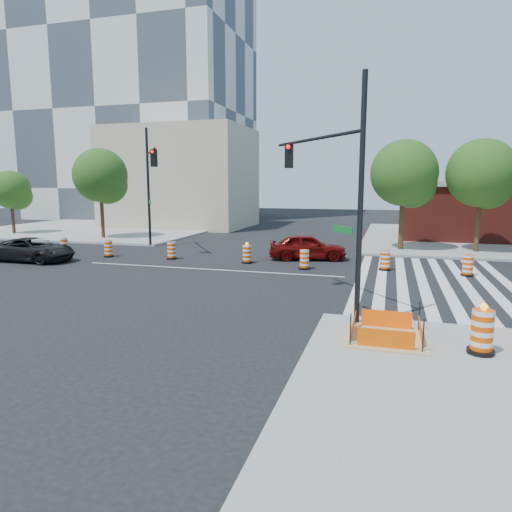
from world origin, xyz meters
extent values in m
plane|color=black|center=(0.00, 0.00, 0.00)|extent=(120.00, 120.00, 0.00)
cube|color=gray|center=(18.00, 18.00, 0.07)|extent=(22.00, 22.00, 0.15)
cube|color=gray|center=(-18.00, 18.00, 0.07)|extent=(22.00, 22.00, 0.15)
cube|color=silver|center=(7.80, 0.00, 0.01)|extent=(0.45, 13.50, 0.01)
cube|color=silver|center=(8.70, 0.00, 0.01)|extent=(0.45, 13.50, 0.01)
cube|color=silver|center=(9.60, 0.00, 0.01)|extent=(0.45, 13.50, 0.01)
cube|color=silver|center=(10.50, 0.00, 0.01)|extent=(0.45, 13.50, 0.01)
cube|color=silver|center=(11.40, 0.00, 0.01)|extent=(0.45, 13.50, 0.01)
cube|color=silver|center=(12.30, 0.00, 0.01)|extent=(0.45, 13.50, 0.01)
cube|color=silver|center=(13.20, 0.00, 0.01)|extent=(0.45, 13.50, 0.01)
cube|color=silver|center=(14.10, 0.00, 0.01)|extent=(0.45, 13.50, 0.01)
cube|color=silver|center=(0.00, 0.00, 0.01)|extent=(14.00, 0.12, 0.01)
cube|color=tan|center=(9.00, -9.00, 0.17)|extent=(2.20, 2.20, 0.05)
cube|color=#FF5A05|center=(9.00, -9.90, 0.43)|extent=(1.44, 0.02, 0.55)
cube|color=#FF5A05|center=(9.00, -8.10, 0.43)|extent=(1.44, 0.02, 0.55)
cube|color=#FF5A05|center=(8.10, -9.00, 0.43)|extent=(0.02, 1.44, 0.55)
cube|color=#FF5A05|center=(9.90, -9.00, 0.43)|extent=(0.02, 1.44, 0.55)
cylinder|color=black|center=(8.10, -9.90, 0.60)|extent=(0.04, 0.04, 0.90)
cylinder|color=black|center=(9.90, -9.90, 0.60)|extent=(0.04, 0.04, 0.90)
cylinder|color=black|center=(8.10, -8.10, 0.60)|extent=(0.04, 0.04, 0.90)
cylinder|color=black|center=(9.90, -8.10, 0.60)|extent=(0.04, 0.04, 0.90)
cube|color=silver|center=(-24.00, 34.00, 22.50)|extent=(28.00, 18.00, 45.00)
cube|color=maroon|center=(18.00, 18.00, 2.10)|extent=(16.00, 8.00, 4.20)
cube|color=#BCA98F|center=(-12.00, 22.00, 5.00)|extent=(14.00, 10.00, 10.00)
imported|color=#570807|center=(4.40, 4.56, 0.76)|extent=(4.79, 2.83, 1.53)
imported|color=black|center=(-10.60, -0.49, 0.67)|extent=(4.85, 2.25, 1.35)
cylinder|color=black|center=(8.10, -7.67, 3.88)|extent=(0.17, 0.17, 7.46)
cylinder|color=black|center=(6.34, -5.50, 5.93)|extent=(3.61, 4.41, 0.11)
cube|color=black|center=(5.11, -3.98, 5.46)|extent=(0.30, 0.26, 0.93)
sphere|color=#FF0C0C|center=(5.11, -4.16, 5.79)|extent=(0.17, 0.17, 0.17)
cube|color=#0C591E|center=(7.52, -6.94, 2.95)|extent=(0.73, 0.89, 0.23)
cylinder|color=black|center=(-7.30, 7.02, 4.17)|extent=(0.18, 0.18, 8.05)
cylinder|color=black|center=(-5.62, 4.52, 6.39)|extent=(3.46, 5.08, 0.12)
cube|color=black|center=(-4.44, 2.76, 5.88)|extent=(0.32, 0.28, 1.01)
sphere|color=#FF0C0C|center=(-4.44, 2.58, 6.24)|extent=(0.18, 0.18, 0.18)
cube|color=#0C591E|center=(-6.74, 6.19, 3.17)|extent=(0.70, 1.03, 0.25)
cylinder|color=black|center=(11.31, -9.49, 0.21)|extent=(0.66, 0.66, 0.11)
cylinder|color=#E24A04|center=(11.31, -9.49, 0.76)|extent=(0.53, 0.53, 1.05)
sphere|color=#FF990C|center=(11.31, -9.49, 1.37)|extent=(0.18, 0.18, 0.18)
cylinder|color=#382314|center=(-22.49, 10.39, 1.74)|extent=(0.29, 0.29, 3.48)
sphere|color=#1D4A15|center=(-22.49, 10.39, 3.91)|extent=(3.26, 3.26, 3.26)
sphere|color=#1D4A15|center=(-22.04, 10.66, 3.37)|extent=(2.39, 2.39, 2.39)
sphere|color=#1D4A15|center=(-22.85, 10.21, 3.59)|extent=(2.17, 2.17, 2.17)
cylinder|color=#382314|center=(-13.07, 9.78, 2.25)|extent=(0.29, 0.29, 4.50)
sphere|color=#1D4A15|center=(-13.07, 9.78, 5.06)|extent=(4.22, 4.22, 4.22)
sphere|color=#1D4A15|center=(-12.61, 10.05, 4.36)|extent=(3.09, 3.09, 3.09)
sphere|color=#1D4A15|center=(-13.43, 9.60, 4.64)|extent=(2.81, 2.81, 2.81)
cylinder|color=#382314|center=(9.69, 9.53, 2.26)|extent=(0.34, 0.34, 4.52)
sphere|color=#1D4A15|center=(9.69, 9.53, 5.09)|extent=(4.24, 4.24, 4.24)
sphere|color=#1D4A15|center=(10.23, 9.85, 4.38)|extent=(3.11, 3.11, 3.11)
sphere|color=#1D4A15|center=(9.27, 9.32, 4.66)|extent=(2.83, 2.83, 2.83)
cylinder|color=#382314|center=(14.28, 9.82, 2.25)|extent=(0.29, 0.29, 4.49)
sphere|color=#1D4A15|center=(14.28, 9.82, 5.06)|extent=(4.21, 4.21, 4.21)
sphere|color=#1D4A15|center=(14.74, 10.10, 4.35)|extent=(3.09, 3.09, 3.09)
sphere|color=#1D4A15|center=(13.92, 9.64, 4.64)|extent=(2.81, 2.81, 2.81)
cylinder|color=black|center=(-10.72, 2.29, 0.05)|extent=(0.60, 0.60, 0.10)
cylinder|color=#E24A04|center=(-10.72, 2.29, 0.55)|extent=(0.48, 0.48, 0.95)
cylinder|color=black|center=(-7.35, 2.08, 0.05)|extent=(0.60, 0.60, 0.10)
cylinder|color=#E24A04|center=(-7.35, 2.08, 0.55)|extent=(0.48, 0.48, 0.95)
cylinder|color=black|center=(-3.30, 2.42, 0.05)|extent=(0.60, 0.60, 0.10)
cylinder|color=#E24A04|center=(-3.30, 2.42, 0.55)|extent=(0.48, 0.48, 0.95)
cylinder|color=black|center=(1.37, 2.37, 0.05)|extent=(0.60, 0.60, 0.10)
cylinder|color=#E24A04|center=(1.37, 2.37, 0.55)|extent=(0.48, 0.48, 0.95)
sphere|color=#FF990C|center=(1.37, 2.37, 1.10)|extent=(0.16, 0.16, 0.16)
cylinder|color=black|center=(4.79, 1.45, 0.05)|extent=(0.60, 0.60, 0.10)
cylinder|color=#E24A04|center=(4.79, 1.45, 0.55)|extent=(0.48, 0.48, 0.95)
cylinder|color=black|center=(8.82, 2.31, 0.05)|extent=(0.60, 0.60, 0.10)
cylinder|color=#E24A04|center=(8.82, 2.31, 0.55)|extent=(0.48, 0.48, 0.95)
cylinder|color=black|center=(12.65, 1.91, 0.05)|extent=(0.60, 0.60, 0.10)
cylinder|color=#E24A04|center=(12.65, 1.91, 0.55)|extent=(0.48, 0.48, 0.95)
camera|label=1|loc=(8.97, -21.63, 4.38)|focal=32.00mm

